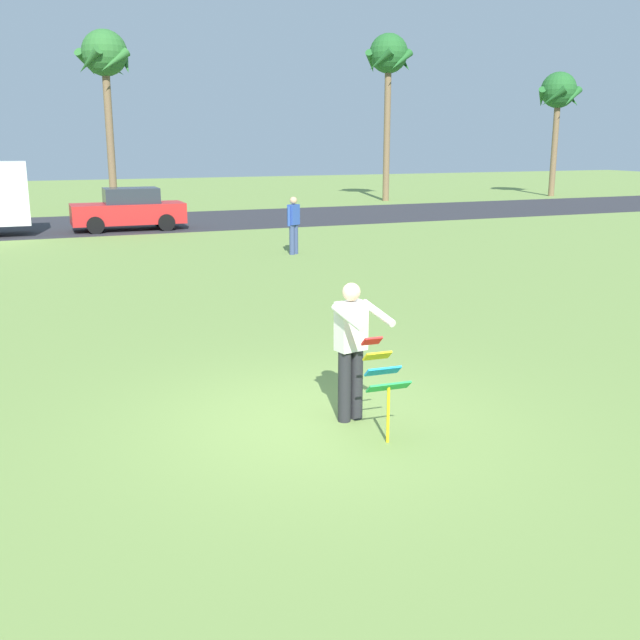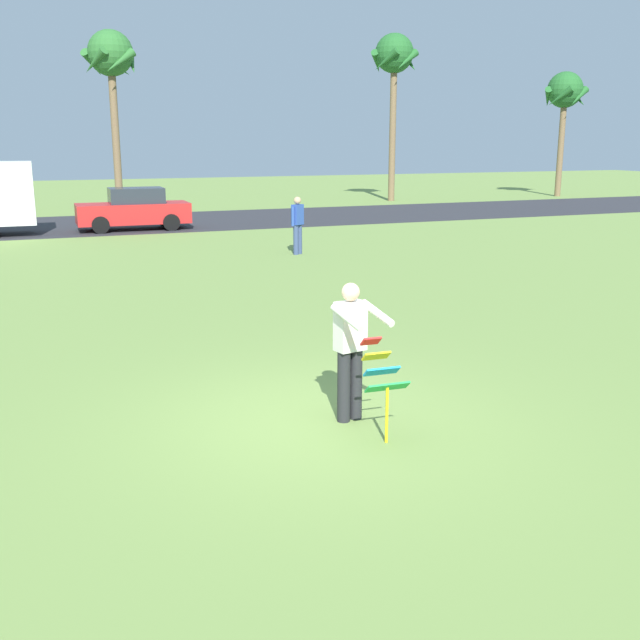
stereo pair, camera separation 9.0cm
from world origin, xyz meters
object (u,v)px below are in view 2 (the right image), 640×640
Objects in this scene: parked_car_red at (134,210)px; person_walker_near at (298,223)px; palm_tree_far_left at (565,95)px; palm_tree_right_near at (111,61)px; person_kite_flyer at (351,346)px; kite_held at (382,375)px; palm_tree_centre_far at (394,61)px.

person_walker_near reaches higher than parked_car_red.
palm_tree_far_left reaches higher than parked_car_red.
palm_tree_right_near is (0.43, 8.19, 6.17)m from parked_car_red.
person_kite_flyer is 0.24× the size of palm_tree_far_left.
kite_held is 40.82m from palm_tree_far_left.
palm_tree_far_left is (26.87, 30.28, 5.22)m from kite_held.
person_kite_flyer is 30.16m from palm_tree_right_near.
parked_car_red is 28.39m from palm_tree_far_left.
person_kite_flyer is at bearing 99.53° from kite_held.
person_walker_near is (-22.92, -16.49, -5.06)m from palm_tree_far_left.
palm_tree_centre_far is at bearing 29.75° from parked_car_red.
kite_held is at bearing -80.47° from person_kite_flyer.
person_walker_near is at bearing -65.61° from parked_car_red.
kite_held is 21.99m from parked_car_red.
palm_tree_right_near reaches higher than person_walker_near.
kite_held is at bearing -90.60° from parked_car_red.
palm_tree_centre_far reaches higher than person_walker_near.
palm_tree_right_near is 0.93× the size of palm_tree_centre_far.
palm_tree_centre_far is 21.79m from person_walker_near.
kite_held is 0.27× the size of parked_car_red.
palm_tree_right_near is 26.23m from palm_tree_far_left.
palm_tree_centre_far is (15.86, 30.23, 6.60)m from person_kite_flyer.
kite_held is 0.13× the size of palm_tree_centre_far.
palm_tree_right_near is 15.12m from palm_tree_centre_far.
person_walker_near is at bearing 72.87° from person_kite_flyer.
palm_tree_right_near is at bearing -179.78° from palm_tree_far_left.
parked_car_red is at bearing -150.25° from palm_tree_centre_far.
parked_car_red is 19.12m from palm_tree_centre_far.
kite_held is 35.31m from palm_tree_centre_far.
palm_tree_centre_far is at bearing 62.32° from person_kite_flyer.
palm_tree_right_near reaches higher than palm_tree_far_left.
person_walker_near is (3.29, -16.39, -6.02)m from palm_tree_right_near.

